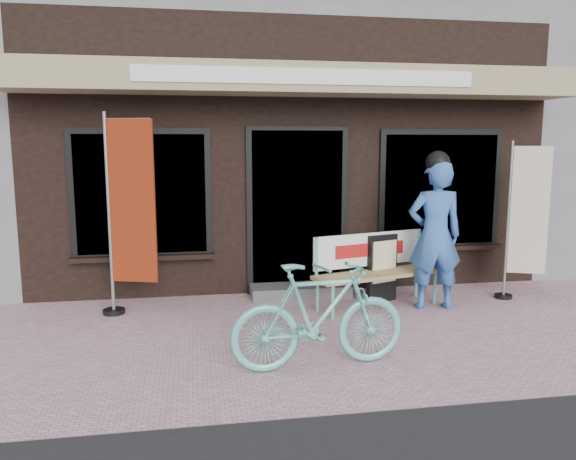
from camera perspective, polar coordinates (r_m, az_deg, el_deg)
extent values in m
plane|color=#C99AA7|center=(5.80, 4.58, -11.29)|extent=(70.00, 70.00, 0.00)
cube|color=black|center=(10.36, -2.15, 7.80)|extent=(7.00, 6.00, 3.60)
cube|color=tan|center=(7.09, 1.48, 14.98)|extent=(7.00, 0.80, 0.35)
cube|color=white|center=(6.69, 2.19, 15.34)|extent=(4.00, 0.02, 0.18)
cube|color=black|center=(7.43, 0.94, 1.96)|extent=(1.20, 0.06, 2.10)
cube|color=black|center=(7.42, 0.96, 1.95)|extent=(1.35, 0.04, 2.20)
cube|color=black|center=(7.31, -14.69, 3.52)|extent=(1.60, 0.06, 1.50)
cube|color=black|center=(8.02, 15.18, 3.95)|extent=(1.60, 0.06, 1.50)
cube|color=black|center=(7.30, -14.69, 3.51)|extent=(1.75, 0.04, 1.65)
cube|color=black|center=(8.01, 15.21, 3.95)|extent=(1.75, 0.04, 1.65)
cube|color=black|center=(7.36, -14.48, -2.73)|extent=(1.80, 0.18, 0.06)
cube|color=black|center=(8.07, 15.12, -1.75)|extent=(1.80, 0.18, 0.06)
cube|color=#59595B|center=(7.41, 1.25, -6.15)|extent=(1.30, 0.45, 0.15)
cylinder|color=#61BFB3|center=(6.46, 4.56, -7.37)|extent=(0.05, 0.05, 0.38)
cylinder|color=#61BFB3|center=(6.77, 3.02, -6.60)|extent=(0.05, 0.05, 0.38)
cylinder|color=#61BFB3|center=(7.27, 14.66, -5.78)|extent=(0.05, 0.05, 0.38)
cylinder|color=#61BFB3|center=(7.55, 12.88, -5.18)|extent=(0.05, 0.05, 0.38)
cube|color=#A28A59|center=(6.93, 9.10, -4.46)|extent=(1.69, 0.84, 0.05)
cylinder|color=#61BFB3|center=(6.65, 2.91, -2.90)|extent=(0.05, 0.05, 0.50)
cylinder|color=#61BFB3|center=(7.46, 13.11, -1.83)|extent=(0.05, 0.05, 0.50)
cube|color=white|center=(7.04, 8.23, -1.95)|extent=(1.51, 0.45, 0.41)
cube|color=#B21414|center=(7.02, 8.34, -1.98)|extent=(0.95, 0.27, 0.16)
cylinder|color=#61BFB3|center=(6.50, 3.45, -3.85)|extent=(0.14, 0.40, 0.04)
cylinder|color=#61BFB3|center=(7.35, 14.14, -2.60)|extent=(0.14, 0.40, 0.04)
imported|color=#3160AB|center=(6.94, 14.69, -0.54)|extent=(0.70, 0.50, 1.79)
sphere|color=black|center=(6.85, 14.97, 6.59)|extent=(0.32, 0.32, 0.29)
imported|color=#61BFB3|center=(5.03, 3.18, -8.67)|extent=(1.63, 0.57, 0.96)
cylinder|color=gray|center=(6.76, -17.71, 1.43)|extent=(0.05, 0.05, 2.34)
cylinder|color=gray|center=(6.60, -16.03, 10.78)|extent=(0.52, 0.18, 0.03)
cube|color=maroon|center=(6.62, -15.51, 2.77)|extent=(0.52, 0.18, 1.86)
cylinder|color=black|center=(6.99, -17.26, -7.90)|extent=(0.32, 0.32, 0.05)
cylinder|color=gray|center=(7.65, 21.44, 0.86)|extent=(0.04, 0.04, 2.02)
cylinder|color=gray|center=(7.63, 23.56, 7.77)|extent=(0.43, 0.19, 0.02)
cube|color=beige|center=(7.68, 23.32, 1.81)|extent=(0.44, 0.20, 1.61)
cylinder|color=black|center=(7.84, 21.03, -6.30)|extent=(0.29, 0.29, 0.05)
cube|color=black|center=(7.17, 9.50, -3.87)|extent=(0.43, 0.23, 0.86)
cube|color=beige|center=(7.11, 9.77, -3.19)|extent=(0.35, 0.15, 0.53)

